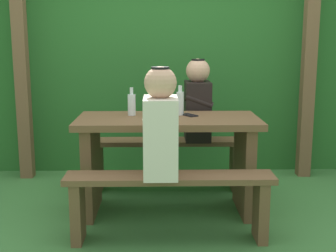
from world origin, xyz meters
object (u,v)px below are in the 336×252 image
(person_white_shirt, at_px, (161,126))
(cell_phone, at_px, (189,115))
(drinking_glass, at_px, (151,112))
(bottle_right, at_px, (180,102))
(person_black_coat, at_px, (198,103))
(bench_near, at_px, (170,194))
(bottle_left, at_px, (132,104))
(picnic_table, at_px, (168,149))
(bench_far, at_px, (167,154))

(person_white_shirt, xyz_separation_m, cell_phone, (0.23, 0.61, -0.03))
(drinking_glass, xyz_separation_m, bottle_right, (0.23, 0.11, 0.05))
(person_white_shirt, height_order, person_black_coat, same)
(bench_near, height_order, bottle_left, bottle_left)
(picnic_table, bearing_deg, cell_phone, 25.02)
(bench_far, xyz_separation_m, person_black_coat, (0.27, -0.00, 0.47))
(bench_far, bearing_deg, person_black_coat, -0.70)
(bottle_left, bearing_deg, cell_phone, -3.67)
(person_white_shirt, relative_size, cell_phone, 5.14)
(bottle_right, bearing_deg, cell_phone, -25.53)
(picnic_table, relative_size, person_white_shirt, 1.95)
(bench_near, height_order, bench_far, same)
(drinking_glass, bearing_deg, picnic_table, -2.21)
(person_white_shirt, bearing_deg, drinking_glass, 97.53)
(picnic_table, bearing_deg, bench_near, -90.00)
(bench_near, relative_size, cell_phone, 10.00)
(person_black_coat, bearing_deg, cell_phone, -102.62)
(drinking_glass, xyz_separation_m, bottle_left, (-0.15, 0.10, 0.04))
(bench_near, xyz_separation_m, cell_phone, (0.17, 0.62, 0.43))
(bench_near, bearing_deg, person_white_shirt, 176.80)
(bench_near, distance_m, bench_far, 1.07)
(person_black_coat, bearing_deg, bottle_left, -142.65)
(bench_near, height_order, cell_phone, cell_phone)
(bench_near, bearing_deg, picnic_table, 90.00)
(bench_near, relative_size, drinking_glass, 15.21)
(drinking_glass, distance_m, bottle_right, 0.26)
(bench_near, xyz_separation_m, drinking_glass, (-0.13, 0.54, 0.47))
(bottle_right, relative_size, cell_phone, 1.68)
(bottle_right, bearing_deg, person_white_shirt, -103.62)
(bench_near, bearing_deg, person_black_coat, 75.73)
(picnic_table, bearing_deg, person_black_coat, 62.97)
(bottle_left, bearing_deg, picnic_table, -20.93)
(drinking_glass, bearing_deg, bench_near, -76.45)
(drinking_glass, bearing_deg, cell_phone, 13.91)
(bench_far, bearing_deg, bottle_right, -76.99)
(bottle_left, bearing_deg, bench_far, 56.41)
(picnic_table, distance_m, person_white_shirt, 0.61)
(bottle_left, bearing_deg, person_black_coat, 37.35)
(bottle_right, bearing_deg, person_black_coat, 67.38)
(cell_phone, bearing_deg, bench_far, 76.85)
(picnic_table, bearing_deg, drinking_glass, 177.79)
(person_white_shirt, xyz_separation_m, person_black_coat, (0.33, 1.07, 0.00))
(bench_near, xyz_separation_m, bench_far, (0.00, 1.07, 0.00))
(drinking_glass, relative_size, bottle_left, 0.42)
(person_white_shirt, distance_m, bottle_right, 0.67)
(person_white_shirt, distance_m, drinking_glass, 0.54)
(picnic_table, xyz_separation_m, bottle_left, (-0.28, 0.11, 0.33))
(bench_near, bearing_deg, bench_far, 90.00)
(picnic_table, distance_m, person_black_coat, 0.66)
(picnic_table, bearing_deg, bench_far, 90.00)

